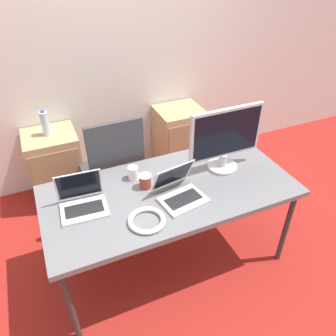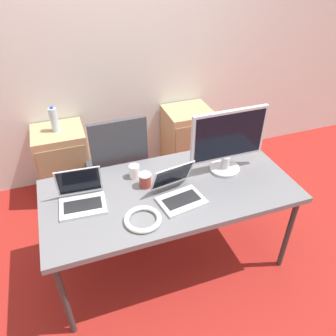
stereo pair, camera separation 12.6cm
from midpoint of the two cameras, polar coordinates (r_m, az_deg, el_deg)
The scene contains 13 objects.
ground_plane at distance 2.78m, azimuth -0.99°, elevation -15.40°, with size 14.00×14.00×0.00m, color maroon.
wall_back at distance 3.23m, azimuth -11.66°, elevation 19.42°, with size 10.00×0.05×2.60m.
desk at distance 2.29m, azimuth -1.16°, elevation -4.57°, with size 1.74×0.82×0.73m.
office_chair at distance 2.93m, azimuth -10.57°, elevation -2.27°, with size 0.56×0.56×1.06m.
cabinet_left at distance 3.32m, azimuth -19.96°, elevation 0.17°, with size 0.47×0.44×0.70m.
cabinet_right at distance 3.56m, azimuth 0.88°, elevation 5.04°, with size 0.47×0.44×0.70m.
water_bottle at distance 3.10m, azimuth -21.68°, elevation 7.21°, with size 0.07×0.07×0.24m.
laptop_left at distance 2.17m, azimuth 0.40°, elevation -4.15°, with size 0.32×0.34×0.22m.
laptop_right at distance 2.18m, azimuth -16.28°, elevation -5.65°, with size 0.31×0.27×0.23m.
monitor at distance 2.36m, azimuth 8.47°, elevation 5.09°, with size 0.56×0.22×0.48m.
coffee_cup_white at distance 2.35m, azimuth -7.60°, elevation -0.87°, with size 0.07×0.07×0.10m.
coffee_cup_brown at distance 2.26m, azimuth -5.59°, elevation -2.33°, with size 0.09×0.09×0.10m.
cable_coil at distance 2.02m, azimuth -5.53°, elevation -9.08°, with size 0.23×0.23×0.03m.
Camera 1 is at (-0.72, -1.60, 2.16)m, focal length 35.00 mm.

